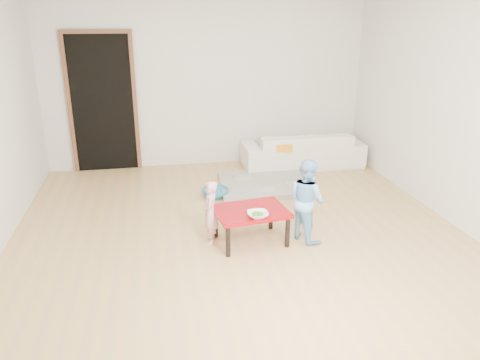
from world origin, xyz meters
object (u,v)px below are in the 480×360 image
object	(u,v)px
red_table	(251,226)
child_pink	(210,213)
child_blue	(307,200)
basin	(215,193)
bowl	(258,215)
sofa	(302,149)

from	to	relation	value
red_table	child_pink	xyz separation A→B (m)	(-0.42, 0.07, 0.16)
child_blue	basin	xyz separation A→B (m)	(-0.80, 1.40, -0.40)
child_blue	red_table	bearing A→B (deg)	63.14
child_pink	child_blue	bearing A→B (deg)	94.00
child_blue	child_pink	bearing A→B (deg)	60.57
bowl	child_pink	xyz separation A→B (m)	(-0.45, 0.27, -0.06)
bowl	child_blue	xyz separation A→B (m)	(0.58, 0.17, 0.05)
child_pink	basin	distance (m)	1.34
child_pink	basin	world-z (taller)	child_pink
sofa	bowl	distance (m)	2.95
red_table	basin	distance (m)	1.38
sofa	child_pink	size ratio (longest dim) A/B	2.74
sofa	basin	xyz separation A→B (m)	(-1.55, -1.07, -0.22)
sofa	bowl	xyz separation A→B (m)	(-1.33, -2.63, 0.13)
child_pink	child_blue	distance (m)	1.04
red_table	basin	bearing A→B (deg)	98.04
bowl	child_pink	bearing A→B (deg)	149.10
sofa	child_pink	distance (m)	2.96
red_table	child_blue	bearing A→B (deg)	-3.25
bowl	child_blue	distance (m)	0.60
sofa	red_table	size ratio (longest dim) A/B	2.52
sofa	child_pink	world-z (taller)	child_pink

